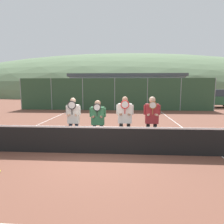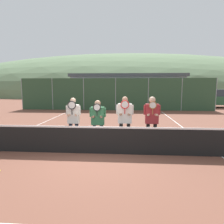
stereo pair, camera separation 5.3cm
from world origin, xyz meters
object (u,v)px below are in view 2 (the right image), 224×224
Objects in this scene: car_left_of_center at (123,98)px; car_center at (169,98)px; player_center_left at (98,119)px; player_leftmost at (73,118)px; player_center_right at (125,117)px; car_far_left at (76,98)px; player_rightmost at (152,118)px; car_right_of_center at (217,98)px.

car_left_of_center is 1.04× the size of car_center.
player_leftmost is at bearing 179.24° from player_center_left.
car_center reaches higher than player_leftmost.
player_leftmost is 1.89m from player_center_right.
player_rightmost is at bearing -65.68° from car_far_left.
car_center is 4.96m from car_right_of_center.
car_left_of_center is at bearing 91.36° from player_center_right.
player_leftmost is 14.90m from car_far_left.
car_right_of_center is at bearing 54.21° from player_center_left.
player_center_right reaches higher than player_center_left.
car_left_of_center reaches higher than car_far_left.
player_center_right is 15.25m from car_center.
car_left_of_center is (-1.31, 14.63, -0.20)m from player_rightmost.
car_far_left is at bearing 111.09° from player_center_right.
player_rightmost is (1.95, 0.04, 0.08)m from player_center_left.
player_leftmost is 0.90m from player_center_left.
player_rightmost is (0.97, -0.03, 0.00)m from player_center_right.
car_left_of_center is at bearing 95.13° from player_rightmost.
car_center is at bearing 72.70° from player_center_right.
player_leftmost is at bearing -75.77° from car_far_left.
car_center is (4.88, -0.05, 0.03)m from car_left_of_center.
player_center_left is 0.43× the size of car_center.
player_center_right is 0.40× the size of car_far_left.
car_center is (3.57, 14.58, -0.17)m from player_rightmost.
player_center_right is at bearing 1.60° from player_leftmost.
car_far_left is at bearing -179.70° from car_right_of_center.
player_leftmost reaches higher than player_center_left.
player_center_left is 15.63m from car_center.
car_left_of_center is at bearing 179.43° from car_center.
car_center is (10.08, 0.17, 0.05)m from car_far_left.
car_right_of_center is (9.50, 14.47, -0.16)m from player_center_right.
player_rightmost is at bearing 1.14° from player_center_left.
player_rightmost is 14.69m from car_left_of_center.
car_center reaches higher than car_left_of_center.
player_leftmost is 0.97× the size of player_rightmost.
player_center_right is at bearing -107.30° from car_center.
car_left_of_center is at bearing 84.01° from player_leftmost.
car_right_of_center is (11.38, 14.52, -0.11)m from player_leftmost.
player_leftmost is 0.97× the size of player_center_right.
player_center_left is 0.93× the size of player_rightmost.
player_center_left is 14.68m from car_left_of_center.
player_center_right reaches higher than player_leftmost.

